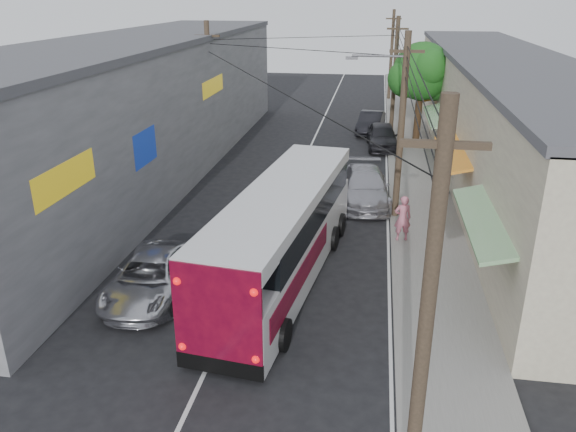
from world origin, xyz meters
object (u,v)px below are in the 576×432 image
(pedestrian_far, at_px, (444,177))
(parked_car_far, at_px, (371,123))
(parked_car_mid, at_px, (382,136))
(parked_suv, at_px, (365,186))
(pedestrian_near, at_px, (403,218))
(coach_bus, at_px, (284,233))
(jeepney, at_px, (151,276))

(pedestrian_far, bearing_deg, parked_car_far, -49.87)
(parked_car_mid, xyz_separation_m, parked_car_far, (-0.80, 4.15, -0.05))
(parked_suv, xyz_separation_m, pedestrian_near, (1.60, -4.53, 0.28))
(parked_car_mid, bearing_deg, parked_suv, -98.69)
(coach_bus, xyz_separation_m, parked_car_far, (2.59, 22.67, -0.99))
(parked_suv, bearing_deg, pedestrian_near, -75.76)
(pedestrian_near, bearing_deg, coach_bus, 30.84)
(parked_car_far, bearing_deg, pedestrian_far, -66.46)
(coach_bus, bearing_deg, pedestrian_near, 48.62)
(parked_car_far, distance_m, pedestrian_far, 13.28)
(coach_bus, relative_size, parked_car_far, 2.62)
(jeepney, height_order, pedestrian_near, pedestrian_near)
(parked_car_far, height_order, pedestrian_near, pedestrian_near)
(coach_bus, height_order, parked_car_mid, coach_bus)
(parked_car_mid, distance_m, pedestrian_far, 9.09)
(coach_bus, bearing_deg, jeepney, -148.59)
(pedestrian_far, bearing_deg, pedestrian_near, 94.05)
(jeepney, xyz_separation_m, parked_suv, (6.71, 10.11, 0.09))
(parked_car_far, relative_size, pedestrian_near, 2.41)
(parked_suv, bearing_deg, jeepney, -128.78)
(parked_suv, relative_size, pedestrian_near, 2.86)
(pedestrian_near, xyz_separation_m, pedestrian_far, (2.20, 6.23, -0.14))
(jeepney, relative_size, parked_car_far, 1.10)
(parked_car_mid, relative_size, pedestrian_far, 2.93)
(jeepney, xyz_separation_m, parked_car_far, (6.71, 24.53, 0.06))
(parked_car_mid, relative_size, pedestrian_near, 2.49)
(jeepney, distance_m, pedestrian_near, 10.02)
(coach_bus, bearing_deg, pedestrian_far, 64.34)
(parked_suv, xyz_separation_m, parked_car_mid, (0.80, 10.27, 0.02))
(jeepney, distance_m, parked_suv, 12.14)
(coach_bus, xyz_separation_m, pedestrian_far, (6.39, 9.94, -0.82))
(jeepney, xyz_separation_m, pedestrian_near, (8.31, 5.58, 0.37))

